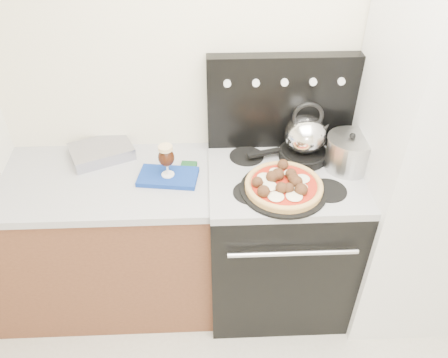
{
  "coord_description": "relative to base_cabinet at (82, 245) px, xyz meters",
  "views": [
    {
      "loc": [
        -0.3,
        -0.55,
        2.22
      ],
      "look_at": [
        -0.23,
        1.05,
        0.99
      ],
      "focal_mm": 35.0,
      "sensor_mm": 36.0,
      "label": 1
    }
  ],
  "objects": [
    {
      "name": "tea_kettle",
      "position": [
        1.22,
        0.1,
        0.65
      ],
      "size": [
        0.22,
        0.22,
        0.23
      ],
      "primitive_type": null,
      "rotation": [
        0.0,
        0.0,
        0.02
      ],
      "color": "#B5B6C4",
      "rests_on": "skillet"
    },
    {
      "name": "beer_glass",
      "position": [
        0.52,
        -0.02,
        0.58
      ],
      "size": [
        0.09,
        0.09,
        0.17
      ],
      "primitive_type": null,
      "rotation": [
        0.0,
        0.0,
        -0.21
      ],
      "color": "black",
      "rests_on": "oven_mitt"
    },
    {
      "name": "foil_sheet",
      "position": [
        0.16,
        0.19,
        0.5
      ],
      "size": [
        0.37,
        0.33,
        0.06
      ],
      "primitive_type": "cube",
      "rotation": [
        0.0,
        0.0,
        0.43
      ],
      "color": "silver",
      "rests_on": "countertop"
    },
    {
      "name": "countertop",
      "position": [
        0.0,
        0.0,
        0.45
      ],
      "size": [
        1.48,
        0.63,
        0.04
      ],
      "primitive_type": "cube",
      "color": "#B0AFB7",
      "rests_on": "base_cabinet"
    },
    {
      "name": "pizza_pan",
      "position": [
        1.08,
        -0.16,
        0.5
      ],
      "size": [
        0.49,
        0.49,
        0.01
      ],
      "primitive_type": "cylinder",
      "rotation": [
        0.0,
        0.0,
        0.22
      ],
      "color": "black",
      "rests_on": "cooktop"
    },
    {
      "name": "stock_pot",
      "position": [
        1.42,
        0.01,
        0.57
      ],
      "size": [
        0.28,
        0.28,
        0.16
      ],
      "primitive_type": "cylinder",
      "rotation": [
        0.0,
        0.0,
        0.29
      ],
      "color": "#B5B5B5",
      "rests_on": "cooktop"
    },
    {
      "name": "fridge",
      "position": [
        1.8,
        -0.05,
        0.52
      ],
      "size": [
        0.64,
        0.68,
        1.9
      ],
      "primitive_type": "cube",
      "color": "silver",
      "rests_on": "ground"
    },
    {
      "name": "backguard",
      "position": [
        1.1,
        0.25,
        0.74
      ],
      "size": [
        0.76,
        0.08,
        0.5
      ],
      "primitive_type": "cube",
      "color": "black",
      "rests_on": "cooktop"
    },
    {
      "name": "skillet",
      "position": [
        1.22,
        0.1,
        0.51
      ],
      "size": [
        0.31,
        0.31,
        0.04
      ],
      "primitive_type": "cylinder",
      "rotation": [
        0.0,
        0.0,
        0.28
      ],
      "color": "#262626",
      "rests_on": "cooktop"
    },
    {
      "name": "cooktop",
      "position": [
        1.1,
        -0.02,
        0.47
      ],
      "size": [
        0.76,
        0.65,
        0.04
      ],
      "primitive_type": "cube",
      "color": "#ADADB2",
      "rests_on": "stove_body"
    },
    {
      "name": "base_cabinet",
      "position": [
        0.0,
        0.0,
        0.0
      ],
      "size": [
        1.45,
        0.6,
        0.86
      ],
      "primitive_type": "cube",
      "color": "brown",
      "rests_on": "ground"
    },
    {
      "name": "room_shell",
      "position": [
        1.02,
        -0.91,
        0.82
      ],
      "size": [
        3.52,
        3.01,
        2.52
      ],
      "color": "beige",
      "rests_on": "ground"
    },
    {
      "name": "stove_body",
      "position": [
        1.1,
        -0.02,
        0.01
      ],
      "size": [
        0.76,
        0.65,
        0.88
      ],
      "primitive_type": "cube",
      "color": "black",
      "rests_on": "ground"
    },
    {
      "name": "pizza",
      "position": [
        1.08,
        -0.16,
        0.53
      ],
      "size": [
        0.39,
        0.39,
        0.05
      ],
      "primitive_type": null,
      "rotation": [
        0.0,
        0.0,
        -0.06
      ],
      "color": "#DFB54E",
      "rests_on": "pizza_pan"
    },
    {
      "name": "oven_mitt",
      "position": [
        0.52,
        -0.02,
        0.48
      ],
      "size": [
        0.31,
        0.21,
        0.02
      ],
      "primitive_type": "cube",
      "rotation": [
        0.0,
        0.0,
        -0.14
      ],
      "color": "navy",
      "rests_on": "countertop"
    }
  ]
}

